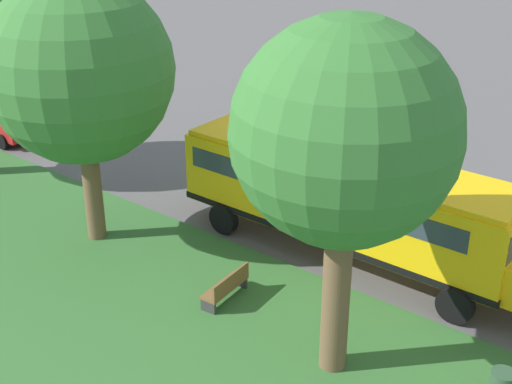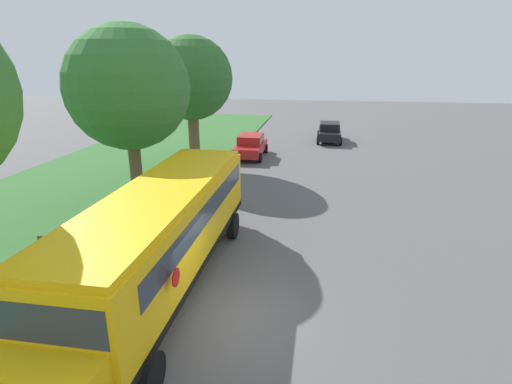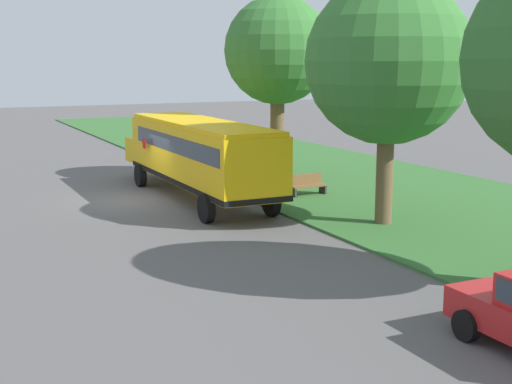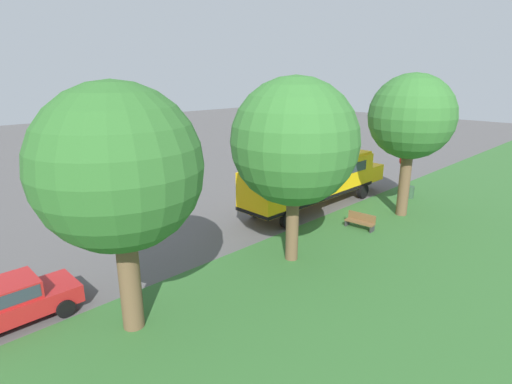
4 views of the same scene
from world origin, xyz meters
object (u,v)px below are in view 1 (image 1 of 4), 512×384
Objects in this scene: school_bus at (353,198)px; park_bench at (227,287)px; car_black_middle at (17,64)px; oak_tree_roadside_mid at (82,67)px; oak_tree_beside_bus at (347,134)px.

school_bus is 7.59× the size of park_bench.
park_bench is (-4.23, 1.31, -1.45)m from school_bus.
oak_tree_roadside_mid is at bearing -117.77° from car_black_middle.
oak_tree_beside_bus reaches higher than school_bus.
park_bench is (-0.23, -5.50, -5.10)m from oak_tree_roadside_mid.
oak_tree_roadside_mid reaches higher than school_bus.
oak_tree_roadside_mid is at bearing 84.69° from oak_tree_beside_bus.
school_bus is at bearing -59.59° from oak_tree_roadside_mid.
school_bus is at bearing 27.54° from oak_tree_beside_bus.
oak_tree_beside_bus is 6.73m from park_bench.
school_bus is 8.70m from oak_tree_roadside_mid.
car_black_middle is 0.53× the size of oak_tree_beside_bus.
park_bench is at bearing 162.75° from school_bus.
school_bus reaches higher than park_bench.
park_bench is (0.64, 3.85, -5.48)m from oak_tree_beside_bus.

